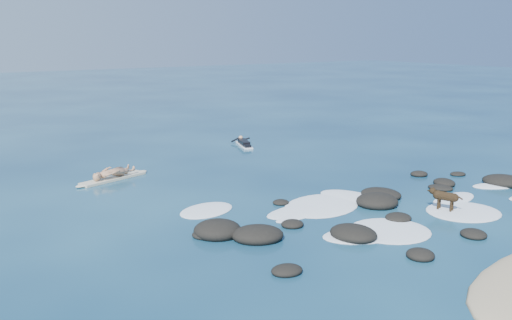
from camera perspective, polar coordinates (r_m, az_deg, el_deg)
ground at (r=20.61m, az=10.73°, el=-3.80°), size 160.00×160.00×0.00m
reef_rocks at (r=19.29m, az=14.25°, el=-4.73°), size 14.49×7.02×0.59m
breaking_foam at (r=19.36m, az=11.88°, el=-4.88°), size 13.79×7.32×0.12m
standing_surfer_rig at (r=23.35m, az=-14.19°, el=-0.09°), size 3.37×1.42×1.96m
paddling_surfer_rig at (r=29.75m, az=-1.23°, el=1.70°), size 1.34×2.31×0.41m
dog at (r=19.66m, az=18.28°, el=-3.46°), size 0.54×1.18×0.77m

